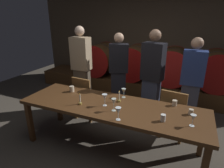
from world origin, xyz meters
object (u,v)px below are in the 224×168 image
Objects in this scene: chair_left at (85,96)px; cup_center_left at (163,118)px; wine_barrel_far_left at (100,59)px; candle_right at (119,99)px; guest_far_left at (82,69)px; wine_barrel_center_right at (172,66)px; chair_right at (173,112)px; wine_barrel_far_right at (216,70)px; wine_glass_left at (124,91)px; cup_far_left at (72,89)px; wine_glass_center at (114,102)px; wine_glass_far_left at (105,97)px; wine_glass_right at (118,111)px; candle_left at (80,101)px; wine_glass_far_right at (193,118)px; dining_table at (111,109)px; guest_far_right at (191,83)px; guest_center_right at (152,78)px; cup_center_right at (175,103)px; guest_center_left at (118,73)px; cup_far_right at (191,112)px; wine_barrel_center_left at (135,62)px.

cup_center_left is at bearing 158.99° from chair_left.
candle_right is at bearing -57.20° from wine_barrel_far_left.
guest_far_left reaches higher than chair_left.
chair_right is at bearing -81.77° from wine_barrel_center_right.
wine_glass_left is (-1.45, -2.06, 0.04)m from wine_barrel_far_right.
candle_right is at bearing -3.27° from cup_far_left.
chair_left is 1.28m from wine_glass_center.
wine_glass_far_left is 0.43m from wine_glass_right.
wine_glass_far_right is at bearing 1.21° from candle_left.
wine_barrel_far_right is 1.89m from chair_right.
wine_glass_left is (0.15, 0.38, -0.02)m from wine_glass_far_left.
candle_left is 1.52m from wine_glass_far_right.
chair_left is 5.91× the size of wine_glass_far_right.
wine_glass_far_right is (2.47, -2.51, 0.03)m from wine_barrel_far_left.
wine_glass_left is at bearing 30.97° from chair_right.
wine_glass_left reaches higher than cup_far_left.
guest_far_left reaches higher than wine_barrel_center_right.
wine_glass_far_right reaches higher than dining_table.
guest_far_right is (0.21, 0.54, 0.35)m from chair_right.
guest_center_right is at bearing -37.77° from wine_barrel_far_left.
guest_center_left is at bearing 144.50° from cup_center_right.
wine_barrel_far_left is 0.53× the size of guest_center_left.
cup_far_right is at bearing 8.56° from dining_table.
wine_barrel_far_right reaches higher than wine_glass_left.
wine_barrel_center_right reaches higher than wine_glass_right.
chair_left is 0.53× the size of guest_center_left.
cup_far_left is (-0.39, 0.36, 0.00)m from candle_left.
wine_barrel_far_left reaches higher than wine_glass_right.
candle_left is 2.01× the size of cup_center_left.
cup_far_right reaches higher than dining_table.
chair_left is 5.14× the size of wine_glass_right.
wine_barrel_center_left is 2.54m from candle_left.
wine_glass_far_left is 0.41m from wine_glass_left.
wine_barrel_center_left reaches higher than wine_glass_far_right.
candle_left reaches higher than cup_center_left.
wine_barrel_far_right is 11.68× the size of cup_far_right.
wine_glass_right is at bearing 67.16° from chair_right.
cup_center_left is 0.44m from cup_far_right.
cup_far_left is (-0.45, -2.18, -0.02)m from wine_barrel_center_left.
chair_right is 1.53m from candle_left.
wine_barrel_far_right reaches higher than candle_left.
wine_glass_right is 1.15× the size of wine_glass_far_right.
guest_center_right is at bearing -130.81° from wine_barrel_far_right.
wine_barrel_far_right is 2.15m from cup_center_right.
chair_right is 0.43m from cup_center_right.
cup_center_left is at bearing -85.91° from wine_barrel_center_right.
wine_glass_far_right is 1.96× the size of cup_far_right.
wine_barrel_center_right is at bearing 79.30° from wine_glass_center.
guest_far_left is 1.34m from candle_left.
wine_glass_right is (0.67, -0.18, 0.08)m from candle_left.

